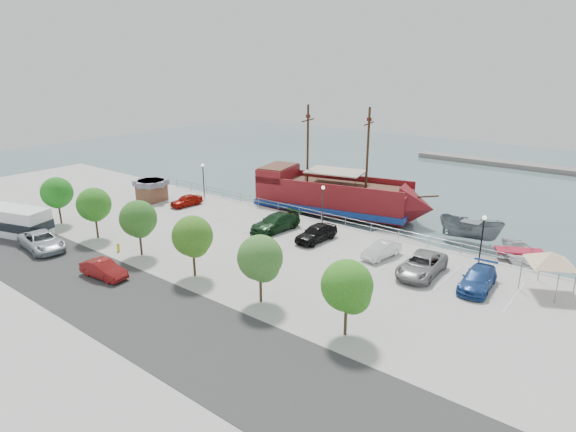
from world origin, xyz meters
The scene contains 33 objects.
ground centered at (0.00, 0.00, -1.00)m, with size 160.00×160.00×0.00m, color #466166.
land_slab centered at (0.00, -21.00, -0.60)m, with size 100.00×58.00×1.20m, color #AAA7A2.
street centered at (0.00, -16.00, 0.01)m, with size 100.00×8.00×0.04m, color #363636.
sidewalk centered at (0.00, -10.00, 0.01)m, with size 100.00×4.00×0.05m, color #A4A399.
seawall_railing centered at (0.00, 7.80, 0.53)m, with size 50.00×0.06×1.00m.
far_shore centered at (10.00, 55.00, -0.60)m, with size 40.00×3.00×0.80m, color gray.
pirate_ship centered at (-1.55, 13.48, 1.22)m, with size 21.35×9.95×13.23m.
patrol_boat centered at (12.90, 13.63, 0.21)m, with size 2.36×6.27×2.43m, color slate.
speedboat centered at (18.06, 11.38, -0.33)m, with size 4.62×6.47×1.34m, color white.
dock_west centered at (-12.94, 9.20, -0.82)m, with size 6.40×1.83×0.37m, color #989690.
dock_mid centered at (7.77, 9.20, -0.80)m, with size 7.01×2.00×0.40m, color gray.
dock_east centered at (15.53, 9.20, -0.80)m, with size 7.09×2.03×0.41m, color gray.
shed centered at (-21.83, 1.45, 1.37)m, with size 3.41×3.41×2.57m.
canopy_tent centered at (21.56, 4.40, 3.15)m, with size 5.45×5.45×3.62m.
street_van centered at (-16.22, -14.74, 0.81)m, with size 2.68×5.81×1.61m, color #B0B7BE.
street_sedan centered at (-6.44, -14.61, 0.70)m, with size 1.48×4.24×1.40m, color maroon.
shuttle_bus centered at (-22.46, -14.50, 1.34)m, with size 8.29×4.92×2.76m.
fire_hydrant centered at (-10.32, -10.80, 0.45)m, with size 0.29×0.29×0.82m.
lamp_post_left centered at (-18.00, 6.50, 2.94)m, with size 0.36×0.36×4.28m.
lamp_post_mid centered at (0.00, 6.50, 2.94)m, with size 0.36×0.36×4.28m.
lamp_post_right centered at (16.00, 6.50, 2.94)m, with size 0.36×0.36×4.28m.
tree_a centered at (-21.85, -10.07, 3.30)m, with size 3.30×3.20×5.00m.
tree_b centered at (-14.85, -10.07, 3.30)m, with size 3.30×3.20×5.00m.
tree_c centered at (-7.85, -10.07, 3.30)m, with size 3.30×3.20×5.00m.
tree_d centered at (-0.85, -10.07, 3.30)m, with size 3.30×3.20×5.00m.
tree_e centered at (6.15, -10.07, 3.30)m, with size 3.30×3.20×5.00m.
tree_f centered at (13.15, -10.07, 3.30)m, with size 3.30×3.20×5.00m.
parked_car_a centered at (-16.74, 2.55, 0.67)m, with size 1.59×3.94×1.34m, color #9B1008.
parked_car_d centered at (-2.88, 2.34, 0.84)m, with size 2.35×5.79×1.68m, color black.
parked_car_e centered at (2.05, 2.47, 0.82)m, with size 1.94×4.82×1.64m, color black.
parked_car_f centered at (8.84, 2.67, 0.67)m, with size 1.43×4.09×1.35m, color white.
parked_car_g centered at (13.02, 1.49, 0.81)m, with size 2.68×5.82×1.62m, color gray.
parked_car_h centered at (17.37, 1.72, 0.75)m, with size 2.09×5.15×1.49m, color navy.
Camera 1 is at (26.52, -32.92, 16.29)m, focal length 30.00 mm.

